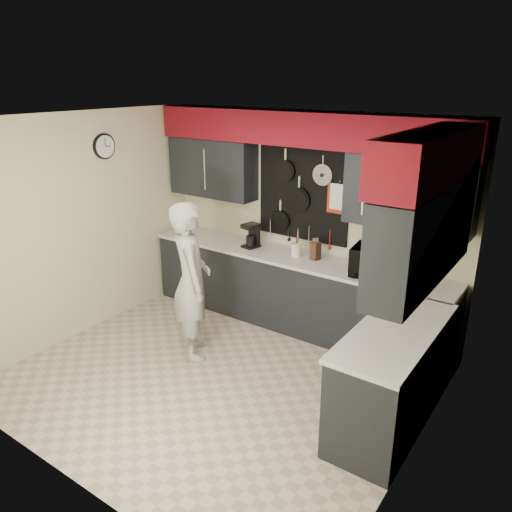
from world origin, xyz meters
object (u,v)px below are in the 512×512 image
Objects in this scene: knife_block at (315,251)px; microwave at (380,263)px; coffee_maker at (252,235)px; utensil_crock at (296,250)px; person at (191,281)px.

microwave is at bearing 6.67° from knife_block.
microwave is 1.92× the size of coffee_maker.
coffee_maker is (-0.88, -0.05, 0.05)m from knife_block.
utensil_crock is at bearing -162.40° from knife_block.
microwave reaches higher than utensil_crock.
utensil_crock is at bearing -73.11° from person.
person is (-0.82, -1.26, -0.15)m from knife_block.
coffee_maker is (-0.63, -0.03, 0.08)m from utensil_crock.
microwave is at bearing -103.12° from person.
person is at bearing -114.50° from utensil_crock.
utensil_crock is 1.37m from person.
knife_block reaches higher than utensil_crock.
coffee_maker is at bearing -177.43° from utensil_crock.
microwave is 1.71m from coffee_maker.
person is at bearing -75.70° from coffee_maker.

